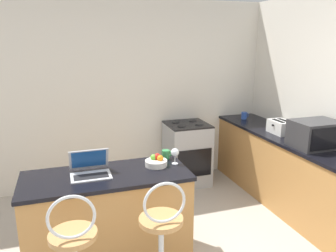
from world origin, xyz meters
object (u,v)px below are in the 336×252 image
laptop (90,168)px  toaster (281,127)px  mug_green (166,154)px  mug_blue (244,116)px  bar_stool_far (162,245)px  fruit_bowl (156,162)px  mug_white (281,123)px  microwave (316,134)px  stove_range (187,153)px  wine_glass_tall (175,153)px

laptop → toaster: 2.50m
mug_green → mug_blue: bearing=37.6°
bar_stool_far → fruit_bowl: (0.16, 0.67, 0.42)m
laptop → mug_white: laptop is taller
bar_stool_far → microwave: bearing=18.5°
stove_range → mug_white: 1.38m
toaster → wine_glass_tall: toaster is taller
stove_range → wine_glass_tall: wine_glass_tall is taller
bar_stool_far → mug_white: (2.19, 1.53, 0.43)m
bar_stool_far → stove_range: 2.33m
fruit_bowl → wine_glass_tall: bearing=-3.4°
mug_green → wine_glass_tall: wine_glass_tall is taller
mug_green → mug_blue: mug_blue is taller
wine_glass_tall → microwave: bearing=0.1°
mug_white → bar_stool_far: bearing=-145.0°
fruit_bowl → mug_white: bearing=23.0°
bar_stool_far → mug_blue: size_ratio=10.19×
bar_stool_far → stove_range: size_ratio=1.18×
mug_green → wine_glass_tall: (0.04, -0.16, 0.07)m
fruit_bowl → laptop: bearing=-178.3°
bar_stool_far → toaster: (1.97, 1.25, 0.47)m
bar_stool_far → fruit_bowl: 0.81m
toaster → fruit_bowl: 1.90m
toaster → fruit_bowl: (-1.81, -0.58, -0.04)m
stove_range → mug_green: (-0.73, -1.27, 0.49)m
wine_glass_tall → mug_blue: size_ratio=1.47×
laptop → mug_green: (0.76, 0.17, -0.01)m
toaster → mug_blue: size_ratio=2.94×
bar_stool_far → wine_glass_tall: (0.34, 0.66, 0.50)m
mug_white → mug_blue: 0.61m
mug_blue → stove_range: bearing=-179.6°
wine_glass_tall → stove_range: bearing=64.2°
microwave → mug_green: 1.69m
stove_range → wine_glass_tall: 1.68m
laptop → fruit_bowl: 0.61m
microwave → mug_white: microwave is taller
bar_stool_far → toaster: 2.38m
mug_white → stove_range: bearing=154.5°
bar_stool_far → mug_white: 2.70m
mug_blue → laptop: bearing=-149.1°
mug_blue → wine_glass_tall: bearing=-138.4°
microwave → mug_white: size_ratio=4.83×
laptop → stove_range: size_ratio=0.38×
stove_range → wine_glass_tall: (-0.69, -1.43, 0.56)m
bar_stool_far → toaster: bar_stool_far is taller
toaster → laptop: bearing=-166.1°
stove_range → mug_white: mug_white is taller
bar_stool_far → fruit_bowl: size_ratio=5.13×
fruit_bowl → mug_blue: 2.29m
laptop → mug_blue: size_ratio=3.28×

